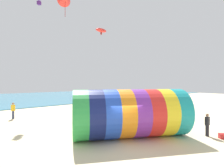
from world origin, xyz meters
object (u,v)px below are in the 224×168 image
(kite_red_parafoil, at_px, (101,30))
(cooler_box, at_px, (223,136))
(kite_purple_box, at_px, (39,0))
(beach_flag, at_px, (152,99))
(kite_handler, at_px, (207,125))
(bystander_near_water, at_px, (13,110))
(giant_inflatable_tube, at_px, (130,113))

(kite_red_parafoil, relative_size, cooler_box, 2.43)
(kite_purple_box, relative_size, beach_flag, 0.52)
(cooler_box, bearing_deg, kite_handler, 104.93)
(kite_handler, bearing_deg, bystander_near_water, 119.92)
(beach_flag, bearing_deg, bystander_near_water, 140.94)
(cooler_box, bearing_deg, kite_purple_box, 104.90)
(kite_purple_box, bearing_deg, kite_red_parafoil, -79.62)
(giant_inflatable_tube, relative_size, bystander_near_water, 4.94)
(bystander_near_water, bearing_deg, kite_handler, -60.08)
(kite_red_parafoil, relative_size, beach_flag, 0.53)
(kite_handler, bearing_deg, giant_inflatable_tube, 140.63)
(giant_inflatable_tube, xyz_separation_m, bystander_near_water, (-5.01, 12.73, -0.82))
(cooler_box, bearing_deg, giant_inflatable_tube, 135.55)
(kite_handler, xyz_separation_m, bystander_near_water, (-9.40, 16.34, 0.06))
(kite_handler, distance_m, kite_red_parafoil, 12.34)
(giant_inflatable_tube, xyz_separation_m, cooler_box, (4.65, -4.56, -1.55))
(kite_purple_box, xyz_separation_m, cooler_box, (5.61, -21.08, -15.25))
(kite_handler, bearing_deg, kite_red_parafoil, 110.66)
(kite_handler, xyz_separation_m, kite_purple_box, (-5.35, 20.12, 14.57))
(beach_flag, bearing_deg, kite_purple_box, 120.23)
(kite_red_parafoil, bearing_deg, kite_purple_box, 100.38)
(kite_purple_box, relative_size, cooler_box, 2.39)
(kite_handler, height_order, beach_flag, beach_flag)
(beach_flag, bearing_deg, kite_red_parafoil, 161.70)
(giant_inflatable_tube, relative_size, kite_red_parafoil, 6.93)
(giant_inflatable_tube, relative_size, cooler_box, 16.82)
(beach_flag, height_order, cooler_box, beach_flag)
(kite_purple_box, distance_m, cooler_box, 26.62)
(kite_handler, distance_m, cooler_box, 1.20)
(giant_inflatable_tube, xyz_separation_m, kite_red_parafoil, (1.15, 5.00, 7.36))
(kite_purple_box, bearing_deg, bystander_near_water, -136.96)
(kite_purple_box, relative_size, bystander_near_water, 0.70)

